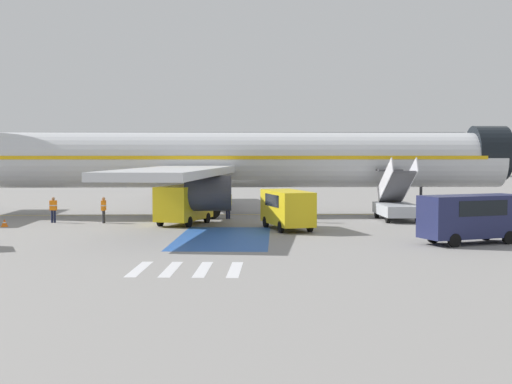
% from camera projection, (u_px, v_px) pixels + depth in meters
% --- Properties ---
extents(ground_plane, '(600.00, 600.00, 0.00)m').
position_uv_depth(ground_plane, '(239.00, 216.00, 49.08)').
color(ground_plane, gray).
extents(apron_leadline_yellow, '(80.77, 5.48, 0.01)m').
position_uv_depth(apron_leadline_yellow, '(238.00, 215.00, 49.93)').
color(apron_leadline_yellow, gold).
rests_on(apron_leadline_yellow, ground_plane).
extents(apron_stand_patch_blue, '(4.71, 10.24, 0.01)m').
position_uv_depth(apron_stand_patch_blue, '(223.00, 238.00, 36.43)').
color(apron_stand_patch_blue, '#2856A8').
rests_on(apron_stand_patch_blue, ground_plane).
extents(apron_walkway_bar_0, '(0.44, 3.60, 0.01)m').
position_uv_depth(apron_walkway_bar_0, '(139.00, 269.00, 26.67)').
color(apron_walkway_bar_0, silver).
rests_on(apron_walkway_bar_0, ground_plane).
extents(apron_walkway_bar_1, '(0.44, 3.60, 0.01)m').
position_uv_depth(apron_walkway_bar_1, '(171.00, 269.00, 26.63)').
color(apron_walkway_bar_1, silver).
rests_on(apron_walkway_bar_1, ground_plane).
extents(apron_walkway_bar_2, '(0.44, 3.60, 0.01)m').
position_uv_depth(apron_walkway_bar_2, '(203.00, 269.00, 26.59)').
color(apron_walkway_bar_2, silver).
rests_on(apron_walkway_bar_2, ground_plane).
extents(apron_walkway_bar_3, '(0.44, 3.60, 0.01)m').
position_uv_depth(apron_walkway_bar_3, '(235.00, 269.00, 26.56)').
color(apron_walkway_bar_3, silver).
rests_on(apron_walkway_bar_3, ground_plane).
extents(airliner, '(47.01, 36.94, 11.52)m').
position_uv_depth(airliner, '(228.00, 160.00, 49.70)').
color(airliner, silver).
rests_on(airliner, ground_plane).
extents(boarding_stairs_forward, '(2.51, 5.34, 4.07)m').
position_uv_depth(boarding_stairs_forward, '(397.00, 205.00, 45.78)').
color(boarding_stairs_forward, '#ADB2BA').
rests_on(boarding_stairs_forward, ground_plane).
extents(fuel_tanker, '(2.96, 10.36, 3.49)m').
position_uv_depth(fuel_tanker, '(174.00, 178.00, 72.85)').
color(fuel_tanker, '#38383D').
rests_on(fuel_tanker, ground_plane).
extents(service_van_0, '(3.20, 4.86, 2.36)m').
position_uv_depth(service_van_0, '(184.00, 202.00, 43.04)').
color(service_van_0, yellow).
rests_on(service_van_0, ground_plane).
extents(service_van_2, '(3.14, 5.04, 2.21)m').
position_uv_depth(service_van_2, '(287.00, 206.00, 40.21)').
color(service_van_2, yellow).
rests_on(service_van_2, ground_plane).
extents(service_van_3, '(5.31, 3.59, 2.33)m').
position_uv_depth(service_van_3, '(471.00, 215.00, 34.03)').
color(service_van_3, '#1E234C').
rests_on(service_van_3, ground_plane).
extents(ground_crew_0, '(0.49, 0.42, 1.85)m').
position_uv_depth(ground_crew_0, '(228.00, 203.00, 46.75)').
color(ground_crew_0, '#191E38').
rests_on(ground_crew_0, ground_plane).
extents(ground_crew_1, '(0.49, 0.39, 1.69)m').
position_uv_depth(ground_crew_1, '(308.00, 207.00, 44.39)').
color(ground_crew_1, '#2D2D33').
rests_on(ground_crew_1, ground_plane).
extents(ground_crew_2, '(0.25, 0.44, 1.61)m').
position_uv_depth(ground_crew_2, '(104.00, 208.00, 44.01)').
color(ground_crew_2, '#2D2D33').
rests_on(ground_crew_2, ground_plane).
extents(ground_crew_3, '(0.44, 0.24, 1.60)m').
position_uv_depth(ground_crew_3, '(53.00, 208.00, 44.22)').
color(ground_crew_3, '#191E38').
rests_on(ground_crew_3, ground_plane).
extents(traffic_cone_0, '(0.42, 0.42, 0.46)m').
position_uv_depth(traffic_cone_0, '(4.00, 223.00, 41.84)').
color(traffic_cone_0, orange).
rests_on(traffic_cone_0, ground_plane).
extents(terminal_building, '(78.50, 12.10, 8.01)m').
position_uv_depth(terminal_building, '(247.00, 154.00, 134.64)').
color(terminal_building, '#9EA3A8').
rests_on(terminal_building, ground_plane).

